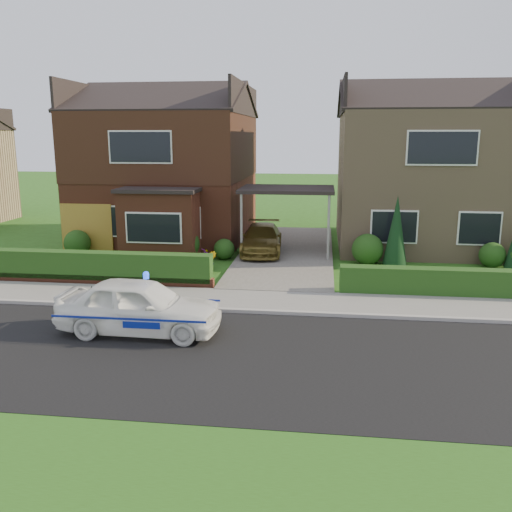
# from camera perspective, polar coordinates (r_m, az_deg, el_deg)

# --- Properties ---
(ground) EXTENTS (120.00, 120.00, 0.00)m
(ground) POSITION_cam_1_polar(r_m,az_deg,el_deg) (12.28, -0.40, -10.67)
(ground) COLOR #285316
(ground) RESTS_ON ground
(road) EXTENTS (60.00, 6.00, 0.02)m
(road) POSITION_cam_1_polar(r_m,az_deg,el_deg) (12.28, -0.40, -10.67)
(road) COLOR black
(road) RESTS_ON ground
(kerb) EXTENTS (60.00, 0.16, 0.12)m
(kerb) POSITION_cam_1_polar(r_m,az_deg,el_deg) (15.09, 1.13, -5.93)
(kerb) COLOR #9E9993
(kerb) RESTS_ON ground
(sidewalk) EXTENTS (60.00, 2.00, 0.10)m
(sidewalk) POSITION_cam_1_polar(r_m,az_deg,el_deg) (16.09, 1.52, -4.78)
(sidewalk) COLOR slate
(sidewalk) RESTS_ON ground
(grass_verge) EXTENTS (60.00, 4.00, 0.01)m
(grass_verge) POSITION_cam_1_polar(r_m,az_deg,el_deg) (8.00, -5.59, -24.79)
(grass_verge) COLOR #285316
(grass_verge) RESTS_ON ground
(driveway) EXTENTS (3.80, 12.00, 0.12)m
(driveway) POSITION_cam_1_polar(r_m,az_deg,el_deg) (22.75, 3.24, 0.40)
(driveway) COLOR #666059
(driveway) RESTS_ON ground
(house_left) EXTENTS (7.50, 9.53, 7.25)m
(house_left) POSITION_cam_1_polar(r_m,az_deg,el_deg) (26.14, -9.15, 10.14)
(house_left) COLOR brown
(house_left) RESTS_ON ground
(house_right) EXTENTS (7.50, 8.06, 7.25)m
(house_right) POSITION_cam_1_polar(r_m,az_deg,el_deg) (25.57, 17.08, 9.37)
(house_right) COLOR #9E8060
(house_right) RESTS_ON ground
(carport_link) EXTENTS (3.80, 3.00, 2.77)m
(carport_link) POSITION_cam_1_polar(r_m,az_deg,el_deg) (22.30, 3.31, 6.90)
(carport_link) COLOR black
(carport_link) RESTS_ON ground
(garage_door) EXTENTS (2.20, 0.10, 2.10)m
(garage_door) POSITION_cam_1_polar(r_m,az_deg,el_deg) (23.59, -17.35, 2.73)
(garage_door) COLOR olive
(garage_door) RESTS_ON ground
(dwarf_wall) EXTENTS (7.70, 0.25, 0.36)m
(dwarf_wall) POSITION_cam_1_polar(r_m,az_deg,el_deg) (18.62, -16.17, -2.46)
(dwarf_wall) COLOR brown
(dwarf_wall) RESTS_ON ground
(hedge_left) EXTENTS (7.50, 0.55, 0.90)m
(hedge_left) POSITION_cam_1_polar(r_m,az_deg,el_deg) (18.80, -15.95, -2.87)
(hedge_left) COLOR #183611
(hedge_left) RESTS_ON ground
(hedge_right) EXTENTS (7.50, 0.55, 0.80)m
(hedge_right) POSITION_cam_1_polar(r_m,az_deg,el_deg) (17.76, 20.96, -4.12)
(hedge_right) COLOR #183611
(hedge_right) RESTS_ON ground
(shrub_left_far) EXTENTS (1.08, 1.08, 1.08)m
(shrub_left_far) POSITION_cam_1_polar(r_m,az_deg,el_deg) (23.37, -18.30, 1.30)
(shrub_left_far) COLOR #183611
(shrub_left_far) RESTS_ON ground
(shrub_left_mid) EXTENTS (1.32, 1.32, 1.32)m
(shrub_left_mid) POSITION_cam_1_polar(r_m,az_deg,el_deg) (21.62, -7.70, 1.28)
(shrub_left_mid) COLOR #183611
(shrub_left_mid) RESTS_ON ground
(shrub_left_near) EXTENTS (0.84, 0.84, 0.84)m
(shrub_left_near) POSITION_cam_1_polar(r_m,az_deg,el_deg) (21.61, -3.37, 0.72)
(shrub_left_near) COLOR #183611
(shrub_left_near) RESTS_ON ground
(shrub_right_near) EXTENTS (1.20, 1.20, 1.20)m
(shrub_right_near) POSITION_cam_1_polar(r_m,az_deg,el_deg) (21.09, 11.66, 0.69)
(shrub_right_near) COLOR #183611
(shrub_right_near) RESTS_ON ground
(shrub_right_mid) EXTENTS (0.96, 0.96, 0.96)m
(shrub_right_mid) POSITION_cam_1_polar(r_m,az_deg,el_deg) (22.06, 23.61, 0.08)
(shrub_right_mid) COLOR #183611
(shrub_right_mid) RESTS_ON ground
(conifer_a) EXTENTS (0.90, 0.90, 2.60)m
(conifer_a) POSITION_cam_1_polar(r_m,az_deg,el_deg) (20.87, 14.52, 2.38)
(conifer_a) COLOR black
(conifer_a) RESTS_ON ground
(police_car) EXTENTS (3.75, 4.12, 1.55)m
(police_car) POSITION_cam_1_polar(r_m,az_deg,el_deg) (13.81, -12.16, -5.22)
(police_car) COLOR white
(police_car) RESTS_ON ground
(driveway_car) EXTENTS (1.85, 4.04, 1.15)m
(driveway_car) POSITION_cam_1_polar(r_m,az_deg,el_deg) (22.28, 0.61, 1.82)
(driveway_car) COLOR brown
(driveway_car) RESTS_ON driveway
(potted_plant_a) EXTENTS (0.43, 0.30, 0.78)m
(potted_plant_a) POSITION_cam_1_polar(r_m,az_deg,el_deg) (21.61, -11.55, 0.40)
(potted_plant_a) COLOR gray
(potted_plant_a) RESTS_ON ground
(potted_plant_b) EXTENTS (0.54, 0.48, 0.82)m
(potted_plant_b) POSITION_cam_1_polar(r_m,az_deg,el_deg) (19.46, -4.87, -0.66)
(potted_plant_b) COLOR gray
(potted_plant_b) RESTS_ON ground
(potted_plant_c) EXTENTS (0.51, 0.51, 0.75)m
(potted_plant_c) POSITION_cam_1_polar(r_m,az_deg,el_deg) (20.14, -5.32, -0.31)
(potted_plant_c) COLOR gray
(potted_plant_c) RESTS_ON ground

